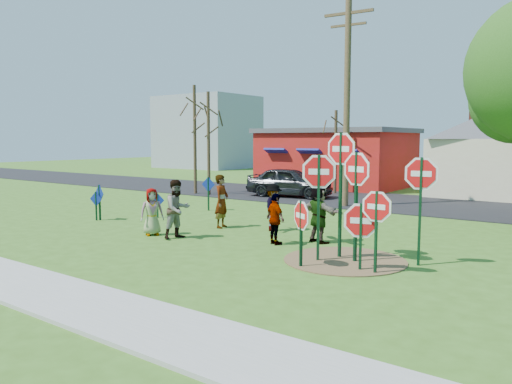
# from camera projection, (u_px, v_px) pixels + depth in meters

# --- Properties ---
(ground) EXTENTS (120.00, 120.00, 0.00)m
(ground) POSITION_uv_depth(u_px,v_px,m) (235.00, 235.00, 16.51)
(ground) COLOR #39601B
(ground) RESTS_ON ground
(sidewalk) EXTENTS (22.00, 1.80, 0.08)m
(sidewalk) POSITION_uv_depth(u_px,v_px,m) (26.00, 285.00, 10.74)
(sidewalk) COLOR #9E9E99
(sidewalk) RESTS_ON ground
(road) EXTENTS (120.00, 7.50, 0.04)m
(road) POSITION_uv_depth(u_px,v_px,m) (374.00, 201.00, 25.73)
(road) COLOR black
(road) RESTS_ON ground
(dirt_patch) EXTENTS (3.20, 3.20, 0.03)m
(dirt_patch) POSITION_uv_depth(u_px,v_px,m) (345.00, 260.00, 13.06)
(dirt_patch) COLOR brown
(dirt_patch) RESTS_ON ground
(red_building) EXTENTS (9.40, 7.69, 3.90)m
(red_building) POSITION_uv_depth(u_px,v_px,m) (337.00, 157.00, 33.97)
(red_building) COLOR #9F1B0F
(red_building) RESTS_ON ground
(distant_building) EXTENTS (10.00, 8.00, 8.00)m
(distant_building) POSITION_uv_depth(u_px,v_px,m) (207.00, 132.00, 56.62)
(distant_building) COLOR #8C939E
(distant_building) RESTS_ON ground
(stop_sign_a) EXTENTS (0.87, 0.53, 1.80)m
(stop_sign_a) POSITION_uv_depth(u_px,v_px,m) (301.00, 220.00, 12.29)
(stop_sign_a) COLOR #0D321B
(stop_sign_a) RESTS_ON ground
(stop_sign_b) EXTENTS (1.17, 0.19, 3.51)m
(stop_sign_b) POSITION_uv_depth(u_px,v_px,m) (341.00, 162.00, 13.13)
(stop_sign_b) COLOR #0D321B
(stop_sign_b) RESTS_ON ground
(stop_sign_c) EXTENTS (1.13, 0.39, 3.00)m
(stop_sign_c) POSITION_uv_depth(u_px,v_px,m) (356.00, 181.00, 12.71)
(stop_sign_c) COLOR #0D321B
(stop_sign_c) RESTS_ON ground
(stop_sign_d) EXTENTS (1.11, 0.20, 2.88)m
(stop_sign_d) POSITION_uv_depth(u_px,v_px,m) (421.00, 183.00, 12.38)
(stop_sign_d) COLOR #0D321B
(stop_sign_d) RESTS_ON ground
(stop_sign_e) EXTENTS (1.11, 0.36, 1.80)m
(stop_sign_e) POSITION_uv_depth(u_px,v_px,m) (361.00, 224.00, 11.98)
(stop_sign_e) COLOR #0D321B
(stop_sign_e) RESTS_ON ground
(stop_sign_f) EXTENTS (1.00, 0.07, 2.10)m
(stop_sign_f) POSITION_uv_depth(u_px,v_px,m) (377.00, 212.00, 11.66)
(stop_sign_f) COLOR #0D321B
(stop_sign_f) RESTS_ON ground
(stop_sign_g) EXTENTS (1.12, 0.46, 2.94)m
(stop_sign_g) POSITION_uv_depth(u_px,v_px,m) (319.00, 183.00, 12.83)
(stop_sign_g) COLOR #0D321B
(stop_sign_g) RESTS_ON ground
(blue_diamond_a) EXTENTS (0.72, 0.17, 1.41)m
(blue_diamond_a) POSITION_uv_depth(u_px,v_px,m) (99.00, 198.00, 19.61)
(blue_diamond_a) COLOR #0D321B
(blue_diamond_a) RESTS_ON ground
(blue_diamond_b) EXTENTS (0.58, 0.14, 1.14)m
(blue_diamond_b) POSITION_uv_depth(u_px,v_px,m) (96.00, 203.00, 19.54)
(blue_diamond_b) COLOR #0D321B
(blue_diamond_b) RESTS_ON ground
(blue_diamond_c) EXTENTS (0.57, 0.23, 1.02)m
(blue_diamond_c) POSITION_uv_depth(u_px,v_px,m) (157.00, 203.00, 20.18)
(blue_diamond_c) COLOR #0D321B
(blue_diamond_c) RESTS_ON ground
(blue_diamond_d) EXTENTS (0.68, 0.12, 1.52)m
(blue_diamond_d) POSITION_uv_depth(u_px,v_px,m) (208.00, 189.00, 22.24)
(blue_diamond_d) COLOR #0D321B
(blue_diamond_d) RESTS_ON ground
(person_a) EXTENTS (0.83, 0.91, 1.57)m
(person_a) POSITION_uv_depth(u_px,v_px,m) (152.00, 212.00, 16.49)
(person_a) COLOR #3B3B7D
(person_a) RESTS_ON ground
(person_b) EXTENTS (0.61, 0.79, 1.92)m
(person_b) POSITION_uv_depth(u_px,v_px,m) (222.00, 201.00, 17.89)
(person_b) COLOR #307B65
(person_b) RESTS_ON ground
(person_c) EXTENTS (0.85, 1.02, 1.89)m
(person_c) POSITION_uv_depth(u_px,v_px,m) (177.00, 209.00, 15.93)
(person_c) COLOR brown
(person_c) RESTS_ON ground
(person_d) EXTENTS (0.95, 1.20, 1.64)m
(person_d) POSITION_uv_depth(u_px,v_px,m) (273.00, 208.00, 17.28)
(person_d) COLOR #38373E
(person_d) RESTS_ON ground
(person_e) EXTENTS (0.99, 0.73, 1.56)m
(person_e) POSITION_uv_depth(u_px,v_px,m) (275.00, 219.00, 14.99)
(person_e) COLOR #4A305F
(person_e) RESTS_ON ground
(person_f) EXTENTS (1.80, 1.17, 1.86)m
(person_f) POSITION_uv_depth(u_px,v_px,m) (319.00, 213.00, 15.29)
(person_f) COLOR #1C5434
(person_f) RESTS_ON ground
(suv) EXTENTS (4.98, 2.62, 1.62)m
(suv) POSITION_uv_depth(u_px,v_px,m) (289.00, 182.00, 27.38)
(suv) COLOR #2B2C30
(suv) RESTS_ON road
(utility_pole) EXTENTS (2.33, 0.35, 9.53)m
(utility_pole) POSITION_uv_depth(u_px,v_px,m) (347.00, 99.00, 23.08)
(utility_pole) COLOR #4C3823
(utility_pole) RESTS_ON ground
(bare_tree_west) EXTENTS (1.80, 1.80, 6.27)m
(bare_tree_west) POSITION_uv_depth(u_px,v_px,m) (195.00, 124.00, 28.63)
(bare_tree_west) COLOR #382819
(bare_tree_west) RESTS_ON ground
(bare_tree_east) EXTENTS (1.80, 1.80, 4.85)m
(bare_tree_east) POSITION_uv_depth(u_px,v_px,m) (336.00, 140.00, 28.91)
(bare_tree_east) COLOR #382819
(bare_tree_east) RESTS_ON ground
(bare_tree_mid) EXTENTS (1.80, 1.80, 5.84)m
(bare_tree_mid) POSITION_uv_depth(u_px,v_px,m) (208.00, 129.00, 28.04)
(bare_tree_mid) COLOR #382819
(bare_tree_mid) RESTS_ON ground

